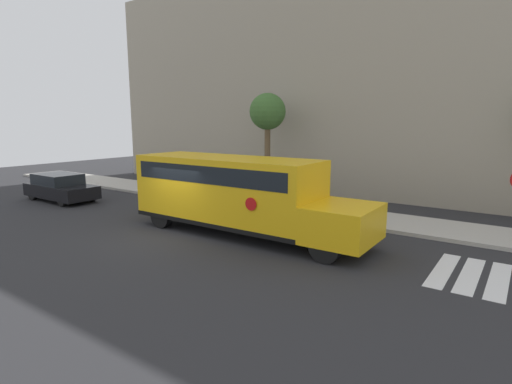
% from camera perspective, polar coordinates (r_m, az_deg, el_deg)
% --- Properties ---
extents(ground_plane, '(60.00, 60.00, 0.00)m').
position_cam_1_polar(ground_plane, '(15.73, -12.15, -5.99)').
color(ground_plane, '#28282B').
extents(sidewalk_strip, '(44.00, 3.00, 0.15)m').
position_cam_1_polar(sidewalk_strip, '(20.55, 1.16, -1.77)').
color(sidewalk_strip, '#B2ADA3').
rests_on(sidewalk_strip, ground).
extents(building_backdrop, '(32.00, 4.00, 13.36)m').
position_cam_1_polar(building_backdrop, '(25.89, 9.51, 15.22)').
color(building_backdrop, '#9E937F').
rests_on(building_backdrop, ground).
extents(school_bus, '(9.61, 2.57, 2.93)m').
position_cam_1_polar(school_bus, '(15.24, -2.89, 0.17)').
color(school_bus, yellow).
rests_on(school_bus, ground).
extents(parked_car, '(4.50, 1.89, 1.47)m').
position_cam_1_polar(parked_car, '(24.29, -26.16, 0.60)').
color(parked_car, black).
rests_on(parked_car, ground).
extents(tree_far_sidewalk, '(2.05, 2.05, 5.86)m').
position_cam_1_polar(tree_far_sidewalk, '(22.91, 1.66, 11.08)').
color(tree_far_sidewalk, brown).
rests_on(tree_far_sidewalk, ground).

